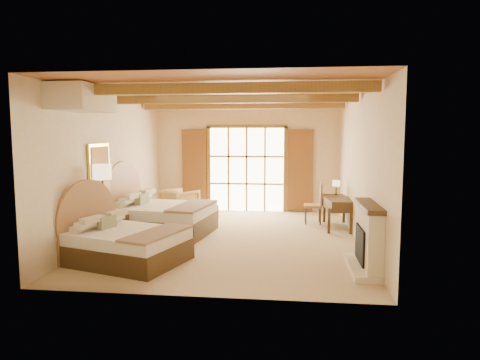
# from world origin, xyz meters

# --- Properties ---
(floor) EXTENTS (7.00, 7.00, 0.00)m
(floor) POSITION_xyz_m (0.00, 0.00, 0.00)
(floor) COLOR tan
(floor) RESTS_ON ground
(wall_back) EXTENTS (5.50, 0.00, 5.50)m
(wall_back) POSITION_xyz_m (0.00, 3.50, 1.60)
(wall_back) COLOR beige
(wall_back) RESTS_ON ground
(wall_left) EXTENTS (0.00, 7.00, 7.00)m
(wall_left) POSITION_xyz_m (-2.75, 0.00, 1.60)
(wall_left) COLOR beige
(wall_left) RESTS_ON ground
(wall_right) EXTENTS (0.00, 7.00, 7.00)m
(wall_right) POSITION_xyz_m (2.75, 0.00, 1.60)
(wall_right) COLOR beige
(wall_right) RESTS_ON ground
(ceiling) EXTENTS (7.00, 7.00, 0.00)m
(ceiling) POSITION_xyz_m (0.00, 0.00, 3.20)
(ceiling) COLOR #B36634
(ceiling) RESTS_ON ground
(ceiling_beams) EXTENTS (5.39, 4.60, 0.18)m
(ceiling_beams) POSITION_xyz_m (0.00, 0.00, 3.08)
(ceiling_beams) COLOR olive
(ceiling_beams) RESTS_ON ceiling
(french_doors) EXTENTS (3.95, 0.08, 2.60)m
(french_doors) POSITION_xyz_m (0.00, 3.44, 1.25)
(french_doors) COLOR white
(french_doors) RESTS_ON ground
(fireplace) EXTENTS (0.46, 1.40, 1.16)m
(fireplace) POSITION_xyz_m (2.60, -2.00, 0.51)
(fireplace) COLOR beige
(fireplace) RESTS_ON ground
(painting) EXTENTS (0.06, 0.95, 0.75)m
(painting) POSITION_xyz_m (-2.70, -0.75, 1.75)
(painting) COLOR gold
(painting) RESTS_ON wall_left
(canopy_valance) EXTENTS (0.70, 1.40, 0.45)m
(canopy_valance) POSITION_xyz_m (-2.40, -2.00, 2.95)
(canopy_valance) COLOR beige
(canopy_valance) RESTS_ON ceiling
(bed_near) EXTENTS (2.37, 1.99, 1.29)m
(bed_near) POSITION_xyz_m (-1.79, -2.01, 0.39)
(bed_near) COLOR #3F2C18
(bed_near) RESTS_ON floor
(bed_far) EXTENTS (2.44, 1.97, 1.46)m
(bed_far) POSITION_xyz_m (-1.84, 0.31, 0.44)
(bed_far) COLOR #3F2C18
(bed_far) RESTS_ON floor
(nightstand) EXTENTS (0.66, 0.66, 0.63)m
(nightstand) POSITION_xyz_m (-2.43, -0.89, 0.32)
(nightstand) COLOR #3F2C18
(nightstand) RESTS_ON floor
(floor_lamp) EXTENTS (0.36, 0.36, 1.71)m
(floor_lamp) POSITION_xyz_m (-2.50, -1.07, 1.46)
(floor_lamp) COLOR #312713
(floor_lamp) RESTS_ON floor
(armchair) EXTENTS (1.19, 1.19, 0.78)m
(armchair) POSITION_xyz_m (-1.78, 2.28, 0.39)
(armchair) COLOR tan
(armchair) RESTS_ON floor
(ottoman) EXTENTS (0.68, 0.68, 0.38)m
(ottoman) POSITION_xyz_m (-0.98, 2.22, 0.19)
(ottoman) COLOR #A87D58
(ottoman) RESTS_ON floor
(desk) EXTENTS (0.78, 1.47, 0.76)m
(desk) POSITION_xyz_m (2.46, 1.34, 0.41)
(desk) COLOR #3F2C18
(desk) RESTS_ON floor
(desk_chair) EXTENTS (0.47, 0.47, 1.05)m
(desk_chair) POSITION_xyz_m (1.92, 1.83, 0.33)
(desk_chair) COLOR #B37049
(desk_chair) RESTS_ON floor
(desk_lamp) EXTENTS (0.19, 0.19, 0.37)m
(desk_lamp) POSITION_xyz_m (2.48, 1.85, 1.04)
(desk_lamp) COLOR #312713
(desk_lamp) RESTS_ON desk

